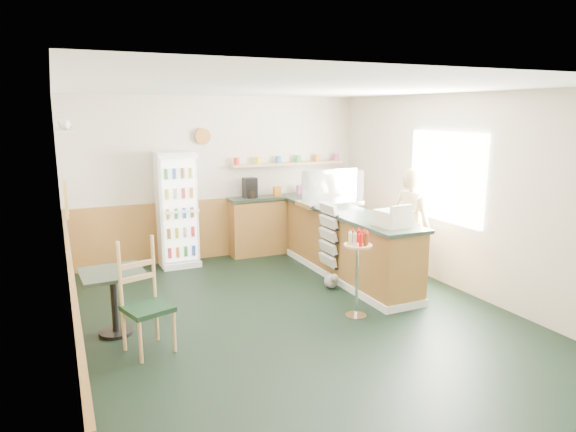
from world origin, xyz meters
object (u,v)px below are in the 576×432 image
shopkeeper (411,226)px  cafe_chair (145,292)px  condiment_stand (357,260)px  cafe_table (113,290)px  display_case (330,188)px  cash_register (393,218)px  drinks_fridge (177,210)px

shopkeeper → cafe_chair: shopkeeper is taller
condiment_stand → cafe_table: size_ratio=1.45×
shopkeeper → cafe_table: bearing=76.2°
cafe_chair → shopkeeper: bearing=-9.0°
display_case → cafe_table: bearing=-159.9°
cash_register → cafe_table: 3.48m
cash_register → cafe_chair: (-3.13, -0.06, -0.50)m
display_case → cafe_chair: (-3.13, -1.74, -0.67)m
drinks_fridge → cafe_chair: size_ratio=1.56×
display_case → cafe_table: 3.70m
cash_register → display_case: bearing=83.6°
shopkeeper → cafe_table: shopkeeper is taller
cafe_table → cafe_chair: 0.57m
cafe_table → cafe_chair: bearing=-61.2°
cafe_chair → display_case: bearing=11.5°
drinks_fridge → condiment_stand: drinks_fridge is taller
condiment_stand → cash_register: bearing=20.8°
drinks_fridge → cafe_chair: bearing=-108.8°
drinks_fridge → display_case: size_ratio=1.90×
drinks_fridge → cash_register: (2.16, -2.77, 0.20)m
cafe_table → cash_register: bearing=-7.2°
drinks_fridge → condiment_stand: 3.38m
cash_register → shopkeeper: size_ratio=0.22×
drinks_fridge → condiment_stand: (1.48, -3.03, -0.19)m
display_case → cafe_table: size_ratio=1.32×
drinks_fridge → display_case: (2.16, -1.10, 0.37)m
cafe_table → display_case: bearing=20.1°
drinks_fridge → cafe_chair: 3.01m
condiment_stand → cafe_chair: bearing=175.5°
drinks_fridge → shopkeeper: 3.65m
shopkeeper → cafe_chair: bearing=83.7°
shopkeeper → condiment_stand: size_ratio=1.60×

